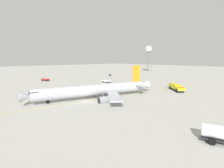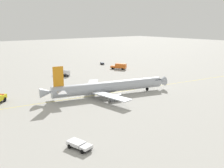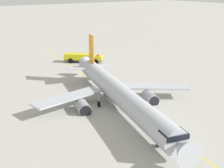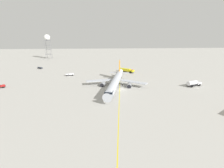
{
  "view_description": "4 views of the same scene",
  "coord_description": "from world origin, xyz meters",
  "px_view_note": "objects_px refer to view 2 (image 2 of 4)",
  "views": [
    {
      "loc": [
        27.22,
        41.99,
        13.17
      ],
      "look_at": [
        -19.63,
        -10.68,
        2.33
      ],
      "focal_mm": 26.23,
      "sensor_mm": 36.0,
      "label": 1
    },
    {
      "loc": [
        -53.31,
        -67.14,
        23.36
      ],
      "look_at": [
        -0.54,
        0.95,
        2.67
      ],
      "focal_mm": 40.29,
      "sensor_mm": 36.0,
      "label": 2
    },
    {
      "loc": [
        37.2,
        -32.47,
        21.33
      ],
      "look_at": [
        -7.94,
        -1.12,
        3.39
      ],
      "focal_mm": 48.83,
      "sensor_mm": 36.0,
      "label": 3
    },
    {
      "loc": [
        68.63,
        -10.88,
        23.01
      ],
      "look_at": [
        -0.78,
        -4.27,
        2.57
      ],
      "focal_mm": 25.18,
      "sensor_mm": 36.0,
      "label": 4
    }
  ],
  "objects_px": {
    "airliner_main": "(108,87)",
    "fuel_tanker_truck": "(63,73)",
    "pushback_tug_truck": "(79,145)",
    "baggage_truck_truck": "(102,63)",
    "catering_truck_truck": "(119,66)"
  },
  "relations": [
    {
      "from": "airliner_main",
      "to": "fuel_tanker_truck",
      "type": "height_order",
      "value": "airliner_main"
    },
    {
      "from": "airliner_main",
      "to": "fuel_tanker_truck",
      "type": "bearing_deg",
      "value": 100.47
    },
    {
      "from": "pushback_tug_truck",
      "to": "baggage_truck_truck",
      "type": "distance_m",
      "value": 102.94
    },
    {
      "from": "airliner_main",
      "to": "baggage_truck_truck",
      "type": "distance_m",
      "value": 65.91
    },
    {
      "from": "fuel_tanker_truck",
      "to": "catering_truck_truck",
      "type": "bearing_deg",
      "value": -115.86
    },
    {
      "from": "pushback_tug_truck",
      "to": "fuel_tanker_truck",
      "type": "xyz_separation_m",
      "value": [
        29.46,
        64.8,
        0.76
      ]
    },
    {
      "from": "airliner_main",
      "to": "catering_truck_truck",
      "type": "distance_m",
      "value": 49.38
    },
    {
      "from": "airliner_main",
      "to": "baggage_truck_truck",
      "type": "xyz_separation_m",
      "value": [
        36.73,
        54.69,
        -1.93
      ]
    },
    {
      "from": "pushback_tug_truck",
      "to": "airliner_main",
      "type": "bearing_deg",
      "value": 119.57
    },
    {
      "from": "catering_truck_truck",
      "to": "fuel_tanker_truck",
      "type": "distance_m",
      "value": 31.66
    },
    {
      "from": "pushback_tug_truck",
      "to": "fuel_tanker_truck",
      "type": "bearing_deg",
      "value": 140.62
    },
    {
      "from": "catering_truck_truck",
      "to": "fuel_tanker_truck",
      "type": "xyz_separation_m",
      "value": [
        -31.53,
        2.89,
        -0.1
      ]
    },
    {
      "from": "pushback_tug_truck",
      "to": "fuel_tanker_truck",
      "type": "relative_size",
      "value": 0.64
    },
    {
      "from": "pushback_tug_truck",
      "to": "catering_truck_truck",
      "type": "xyz_separation_m",
      "value": [
        60.99,
        61.91,
        0.86
      ]
    },
    {
      "from": "baggage_truck_truck",
      "to": "catering_truck_truck",
      "type": "bearing_deg",
      "value": 17.93
    }
  ]
}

